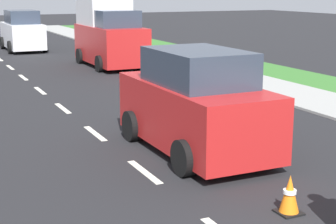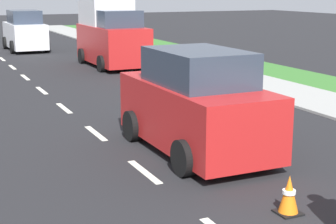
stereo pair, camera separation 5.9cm
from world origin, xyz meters
name	(u,v)px [view 1 (the left image)]	position (x,y,z in m)	size (l,w,h in m)	color
ground_plane	(9,67)	(0.00, 21.00, 0.00)	(96.00, 96.00, 0.00)	black
sidewalk_right	(305,98)	(7.20, 10.00, 0.00)	(2.40, 72.00, 0.14)	#9E9E99
traffic_cone_far	(290,195)	(1.25, 3.04, 0.30)	(0.36, 0.36, 0.61)	black
delivery_truck	(108,29)	(4.06, 19.44, 1.61)	(2.16, 4.60, 3.54)	red
car_outgoing_ahead	(196,105)	(1.47, 6.47, 0.99)	(2.03, 4.15, 2.13)	red
car_outgoing_far	(22,32)	(1.74, 27.05, 1.01)	(1.99, 4.11, 2.18)	silver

